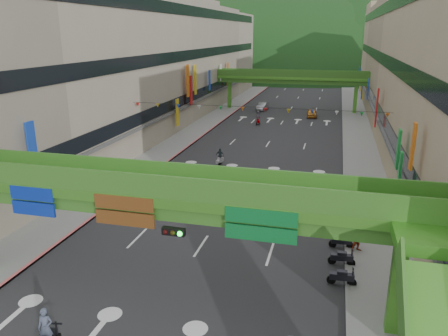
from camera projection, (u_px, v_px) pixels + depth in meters
name	position (u px, v px, depth m)	size (l,w,h in m)	color
road_slab	(278.00, 128.00, 63.43)	(18.00, 140.00, 0.02)	#28282B
sidewalk_left	(206.00, 124.00, 66.02)	(4.00, 140.00, 0.15)	gray
sidewalk_right	(357.00, 131.00, 60.81)	(4.00, 140.00, 0.15)	gray
curb_left	(218.00, 124.00, 65.56)	(0.20, 140.00, 0.18)	#CC5959
curb_right	(343.00, 131.00, 61.25)	(0.20, 140.00, 0.18)	gray
building_row_left	(154.00, 59.00, 65.12)	(12.80, 95.00, 19.00)	#9E937F
building_row_right	(428.00, 63.00, 56.15)	(12.80, 95.00, 19.00)	gray
overpass_near	(176.00, 212.00, 20.39)	(28.00, 12.27, 7.10)	#4C9E2D
overpass_far	(291.00, 80.00, 75.71)	(28.00, 2.20, 7.10)	#4C9E2D
hill_left	(277.00, 69.00, 168.77)	(168.00, 140.00, 112.00)	#1C4419
hill_right	(382.00, 67.00, 177.80)	(208.00, 176.00, 128.00)	#1C4419
bunting_string	(254.00, 110.00, 43.16)	(26.00, 0.36, 0.47)	black
scooter_rider_near	(46.00, 332.00, 18.63)	(0.73, 1.59, 2.12)	black
scooter_rider_mid	(271.00, 199.00, 33.73)	(0.87, 1.57, 1.88)	black
scooter_rider_left	(220.00, 157.00, 45.10)	(0.95, 1.59, 1.88)	#A09EA7
scooter_rider_far	(258.00, 118.00, 65.29)	(0.96, 1.58, 2.09)	#8E0003
parked_scooter_row	(342.00, 241.00, 27.79)	(1.60, 9.35, 1.08)	black
car_silver	(263.00, 106.00, 77.81)	(1.42, 4.07, 1.34)	#98979E
car_yellow	(312.00, 113.00, 71.31)	(1.58, 3.92, 1.33)	orange
pedestrian_red	(359.00, 241.00, 27.12)	(0.84, 0.65, 1.72)	#A93713
pedestrian_dark	(414.00, 294.00, 21.40)	(1.11, 0.46, 1.89)	#202228
pedestrian_blue	(356.00, 209.00, 32.05)	(0.79, 0.51, 1.70)	#364656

